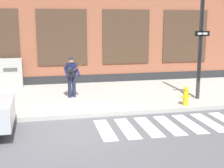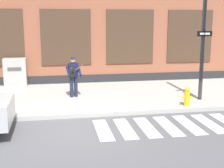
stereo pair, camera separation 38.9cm
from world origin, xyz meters
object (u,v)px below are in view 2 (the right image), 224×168
(utility_box, at_px, (15,73))
(fire_hydrant, at_px, (187,97))
(busker, at_px, (73,74))
(traffic_light, at_px, (219,4))

(utility_box, distance_m, fire_hydrant, 8.14)
(busker, height_order, fire_hydrant, busker)
(traffic_light, distance_m, utility_box, 9.50)
(traffic_light, height_order, utility_box, traffic_light)
(utility_box, relative_size, fire_hydrant, 1.95)
(fire_hydrant, bearing_deg, traffic_light, -13.22)
(busker, bearing_deg, traffic_light, -25.36)
(busker, bearing_deg, utility_box, 135.27)
(traffic_light, bearing_deg, busker, 154.64)
(busker, height_order, traffic_light, traffic_light)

